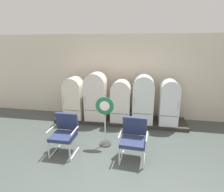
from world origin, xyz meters
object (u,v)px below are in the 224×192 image
object	(u,v)px
sign_stand	(105,122)
armchair_left	(65,131)
refrigerator_4	(169,101)
refrigerator_3	(143,98)
armchair_right	(134,137)
refrigerator_2	(121,99)
refrigerator_0	(74,97)
refrigerator_1	(96,95)

from	to	relation	value
sign_stand	armchair_left	bearing A→B (deg)	-152.61
refrigerator_4	sign_stand	bearing A→B (deg)	-140.17
refrigerator_3	armchair_right	xyz separation A→B (m)	(-0.19, -1.95, -0.39)
armchair_left	sign_stand	size ratio (longest dim) A/B	0.74
refrigerator_2	sign_stand	size ratio (longest dim) A/B	1.03
sign_stand	refrigerator_3	bearing A→B (deg)	56.81
refrigerator_0	refrigerator_3	size ratio (longest dim) A/B	0.92
refrigerator_0	sign_stand	distance (m)	2.07
armchair_left	refrigerator_4	bearing A→B (deg)	36.00
refrigerator_4	sign_stand	world-z (taller)	refrigerator_4
refrigerator_1	refrigerator_2	bearing A→B (deg)	2.59
refrigerator_0	refrigerator_2	distance (m)	1.66
refrigerator_0	refrigerator_4	bearing A→B (deg)	0.25
refrigerator_2	refrigerator_0	bearing A→B (deg)	-178.87
refrigerator_2	armchair_right	distance (m)	2.07
refrigerator_3	refrigerator_4	size ratio (longest dim) A/B	1.08
refrigerator_3	sign_stand	distance (m)	1.81
refrigerator_0	armchair_left	world-z (taller)	refrigerator_0
refrigerator_1	refrigerator_3	bearing A→B (deg)	0.42
refrigerator_2	sign_stand	xyz separation A→B (m)	(-0.24, -1.52, -0.18)
refrigerator_0	refrigerator_2	bearing A→B (deg)	1.13
refrigerator_1	refrigerator_2	xyz separation A→B (m)	(0.86, 0.04, -0.12)
armchair_right	sign_stand	bearing A→B (deg)	149.84
refrigerator_1	refrigerator_3	world-z (taller)	refrigerator_1
refrigerator_0	refrigerator_1	distance (m)	0.80
refrigerator_0	sign_stand	size ratio (longest dim) A/B	1.06
refrigerator_2	refrigerator_1	bearing A→B (deg)	-177.41
sign_stand	refrigerator_0	bearing A→B (deg)	133.72
refrigerator_3	sign_stand	size ratio (longest dim) A/B	1.16
refrigerator_1	armchair_right	size ratio (longest dim) A/B	1.62
refrigerator_3	refrigerator_4	xyz separation A→B (m)	(0.82, 0.01, -0.06)
refrigerator_0	refrigerator_3	bearing A→B (deg)	0.13
sign_stand	armchair_right	bearing A→B (deg)	-30.16
refrigerator_4	sign_stand	distance (m)	2.36
refrigerator_4	refrigerator_1	bearing A→B (deg)	-179.52
refrigerator_2	refrigerator_4	xyz separation A→B (m)	(1.57, -0.02, 0.04)
refrigerator_0	refrigerator_2	size ratio (longest dim) A/B	1.04
refrigerator_0	sign_stand	bearing A→B (deg)	-46.28
armchair_left	armchair_right	distance (m)	1.71
refrigerator_4	refrigerator_3	bearing A→B (deg)	-179.39
refrigerator_3	refrigerator_4	world-z (taller)	refrigerator_3
refrigerator_0	refrigerator_4	size ratio (longest dim) A/B	0.99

